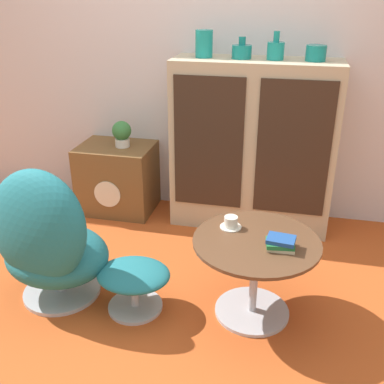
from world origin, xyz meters
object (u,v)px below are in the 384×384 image
sideboard (252,146)px  vase_rightmost (316,53)px  ottoman (134,279)px  egg_chair (48,242)px  coffee_table (255,264)px  tv_console (118,178)px  vase_leftmost (204,44)px  vase_inner_right (276,50)px  potted_plant (122,133)px  book_stack (281,243)px  teacup (231,223)px  vase_inner_left (242,51)px

sideboard → vase_rightmost: (0.37, 0.00, 0.66)m
ottoman → egg_chair: bearing=-177.1°
egg_chair → coffee_table: 1.14m
tv_console → vase_leftmost: size_ratio=3.20×
tv_console → coffee_table: bearing=-41.5°
tv_console → vase_inner_right: 1.55m
potted_plant → book_stack: 1.69m
potted_plant → teacup: size_ratio=1.70×
vase_inner_left → potted_plant: size_ratio=0.71×
vase_leftmost → book_stack: vase_leftmost is taller
ottoman → teacup: 0.62m
sideboard → coffee_table: 1.13m
vase_leftmost → potted_plant: 0.92m
ottoman → teacup: teacup is taller
sideboard → tv_console: (-1.06, -0.02, -0.34)m
potted_plant → vase_rightmost: bearing=0.9°
egg_chair → coffee_table: (1.13, 0.13, -0.06)m
vase_rightmost → book_stack: size_ratio=0.87×
ottoman → vase_inner_left: size_ratio=2.90×
sideboard → potted_plant: size_ratio=6.11×
coffee_table → vase_inner_right: size_ratio=3.70×
vase_inner_left → vase_rightmost: 0.48m
potted_plant → teacup: 1.38m
ottoman → teacup: bearing=22.6°
egg_chair → vase_rightmost: vase_rightmost is taller
vase_inner_left → teacup: size_ratio=1.20×
sideboard → vase_leftmost: size_ratio=6.83×
ottoman → potted_plant: bearing=112.7°
sideboard → book_stack: size_ratio=7.98×
tv_console → ottoman: 1.29m
sideboard → coffee_table: (0.14, -1.08, -0.29)m
vase_rightmost → ottoman: bearing=-126.6°
vase_inner_left → ottoman: bearing=-108.7°
vase_leftmost → vase_rightmost: 0.74m
vase_inner_right → book_stack: size_ratio=1.18×
vase_leftmost → vase_inner_left: bearing=0.0°
coffee_table → tv_console: bearing=138.5°
teacup → book_stack: bearing=-29.9°
vase_leftmost → potted_plant: (-0.63, -0.02, -0.67)m
vase_inner_left → vase_leftmost: bearing=180.0°
tv_console → vase_leftmost: (0.69, 0.02, 1.04)m
tv_console → vase_inner_left: (0.95, 0.02, 1.00)m
sideboard → teacup: sideboard is taller
tv_console → teacup: (1.05, -0.96, 0.23)m
vase_inner_right → vase_rightmost: bearing=0.0°
teacup → potted_plant: bearing=135.8°
vase_rightmost → book_stack: 1.38m
tv_console → egg_chair: (0.06, -1.19, 0.11)m
teacup → vase_inner_right: bearing=82.8°
vase_inner_right → vase_rightmost: (0.26, 0.00, -0.01)m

